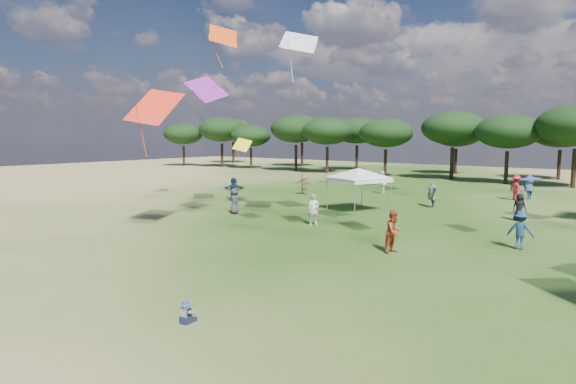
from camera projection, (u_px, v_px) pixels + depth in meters
name	position (u px, v px, depth m)	size (l,w,h in m)	color
ground	(124.00, 345.00, 11.03)	(140.00, 140.00, 0.00)	#2D5118
tree_line	(571.00, 128.00, 46.11)	(108.78, 17.63, 7.77)	black
tent_left	(359.00, 170.00, 30.32)	(5.70, 5.70, 3.02)	gray
toddler	(187.00, 313.00, 12.32)	(0.40, 0.44, 0.58)	black
festival_crowd	(443.00, 195.00, 31.31)	(29.47, 23.27, 1.91)	navy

